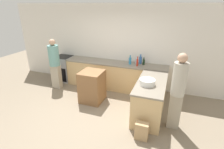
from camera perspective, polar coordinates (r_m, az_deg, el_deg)
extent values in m
plane|color=gray|center=(4.54, -6.94, -14.03)|extent=(14.00, 14.00, 0.00)
cube|color=white|center=(5.87, 2.15, 9.05)|extent=(8.00, 0.06, 2.70)
cube|color=#D6B27A|center=(5.84, 1.00, -0.48)|extent=(3.33, 0.62, 0.86)
cube|color=gray|center=(5.68, 1.03, 3.73)|extent=(3.36, 0.65, 0.04)
cube|color=#D6B27A|center=(4.58, 12.40, -7.66)|extent=(0.66, 1.62, 0.86)
cube|color=gray|center=(4.38, 12.87, -2.51)|extent=(0.69, 1.65, 0.04)
cube|color=#99999E|center=(6.70, -15.27, 1.92)|extent=(0.61, 0.61, 0.90)
cube|color=black|center=(6.52, -16.67, -0.08)|extent=(0.51, 0.01, 0.51)
cube|color=black|center=(6.57, -15.67, 5.67)|extent=(0.56, 0.56, 0.01)
cube|color=brown|center=(5.08, -6.48, -3.88)|extent=(0.62, 0.65, 0.91)
cylinder|color=white|center=(4.16, 11.43, -2.44)|extent=(0.36, 0.36, 0.14)
cylinder|color=black|center=(5.52, 10.30, 3.97)|extent=(0.07, 0.07, 0.17)
cylinder|color=black|center=(5.48, 10.38, 5.14)|extent=(0.03, 0.03, 0.07)
cylinder|color=red|center=(5.38, 8.27, 3.87)|extent=(0.06, 0.06, 0.21)
cylinder|color=red|center=(5.34, 8.35, 5.38)|extent=(0.03, 0.03, 0.08)
cylinder|color=silver|center=(5.63, 7.90, 4.44)|extent=(0.08, 0.08, 0.17)
cylinder|color=silver|center=(5.59, 7.96, 5.57)|extent=(0.04, 0.04, 0.06)
cylinder|color=#338CBF|center=(5.52, 5.92, 4.41)|extent=(0.08, 0.08, 0.21)
cylinder|color=#338CBF|center=(5.48, 5.98, 5.84)|extent=(0.04, 0.04, 0.08)
cylinder|color=#386BB7|center=(5.62, 9.25, 4.59)|extent=(0.08, 0.08, 0.22)
cylinder|color=#386BB7|center=(5.57, 9.34, 6.06)|extent=(0.04, 0.04, 0.08)
cube|color=#ADA38E|center=(6.18, -17.68, -0.60)|extent=(0.30, 0.19, 0.79)
cylinder|color=#6BA39E|center=(5.95, -18.48, 5.88)|extent=(0.34, 0.34, 0.66)
sphere|color=tan|center=(5.86, -18.98, 9.92)|extent=(0.20, 0.20, 0.20)
cube|color=#ADA38E|center=(4.24, 19.68, -11.25)|extent=(0.26, 0.16, 0.85)
cylinder|color=#B7B2A3|center=(3.88, 21.14, -1.45)|extent=(0.29, 0.29, 0.72)
sphere|color=tan|center=(3.74, 22.09, 5.04)|extent=(0.20, 0.20, 0.20)
cube|color=tan|center=(3.89, 9.66, -17.73)|extent=(0.27, 0.17, 0.39)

